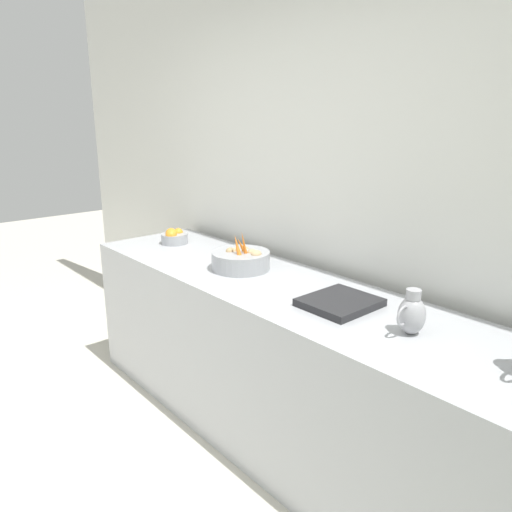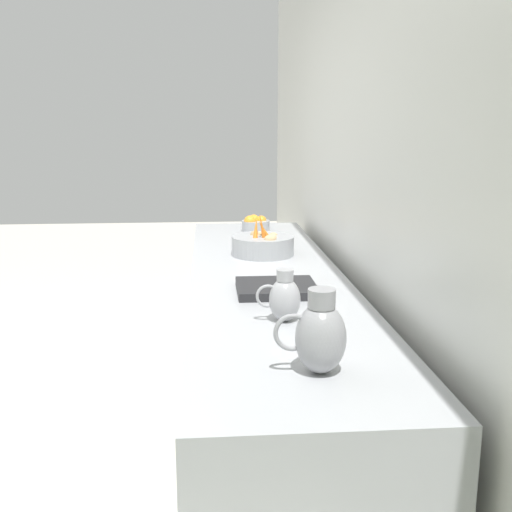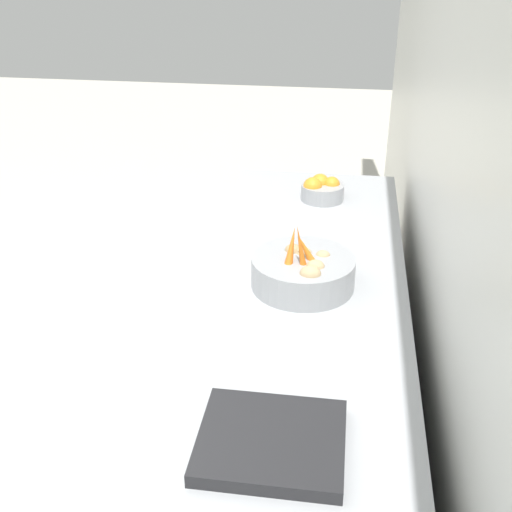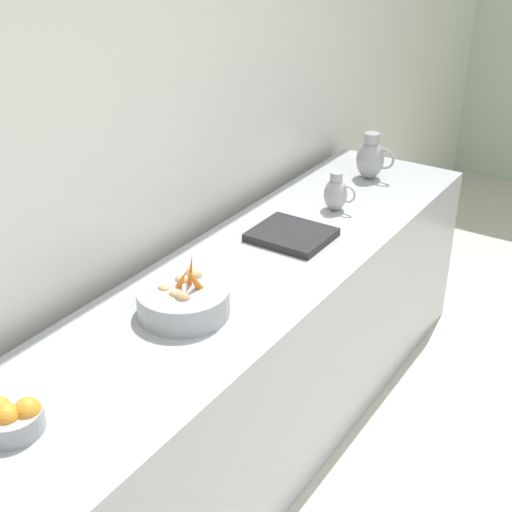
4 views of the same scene
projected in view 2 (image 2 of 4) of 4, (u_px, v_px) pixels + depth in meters
name	position (u px, v px, depth m)	size (l,w,h in m)	color
tile_wall_left	(402.00, 161.00, 2.39)	(0.10, 7.63, 3.00)	silver
prep_counter	(267.00, 364.00, 3.06)	(0.74, 3.11, 0.93)	#ADAFB5
vegetable_colander	(263.00, 245.00, 3.38)	(0.35, 0.35, 0.24)	#9EA0A5
orange_bowl	(255.00, 224.00, 4.14)	(0.19, 0.19, 0.11)	#9EA0A5
metal_pitcher_tall	(320.00, 335.00, 1.77)	(0.21, 0.15, 0.25)	#939399
metal_pitcher_short	(284.00, 298.00, 2.24)	(0.17, 0.12, 0.20)	#A3A3A8
counter_sink_basin	(276.00, 288.00, 2.64)	(0.34, 0.30, 0.04)	#232326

